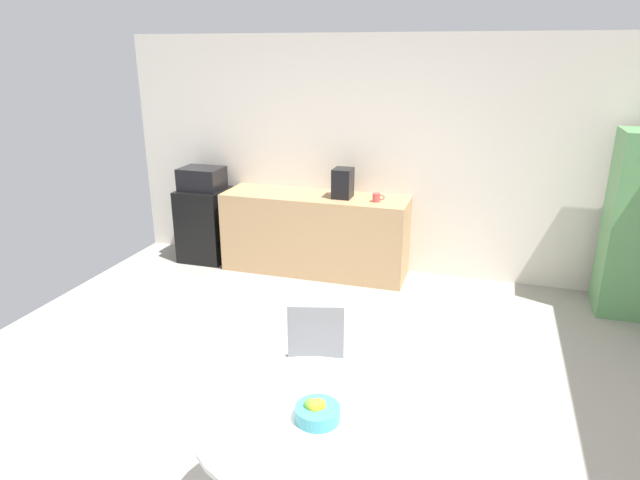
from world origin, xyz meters
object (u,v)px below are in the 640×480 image
object	(u,v)px
microwave	(202,179)
mug_white	(377,197)
chair_gray	(315,354)
round_table	(308,440)
fruit_bowl	(317,411)
coffee_maker	(343,183)
mini_fridge	(205,224)

from	to	relation	value
microwave	mug_white	xyz separation A→B (m)	(2.10, -0.07, -0.05)
mug_white	chair_gray	bearing A→B (deg)	-87.21
round_table	chair_gray	size ratio (longest dim) A/B	1.33
chair_gray	fruit_bowl	size ratio (longest dim) A/B	3.78
chair_gray	fruit_bowl	bearing A→B (deg)	-71.89
microwave	fruit_bowl	xyz separation A→B (m)	(2.53, -3.56, -0.20)
microwave	chair_gray	world-z (taller)	microwave
microwave	round_table	size ratio (longest dim) A/B	0.44
mug_white	coffee_maker	world-z (taller)	coffee_maker
microwave	coffee_maker	xyz separation A→B (m)	(1.71, 0.00, 0.06)
microwave	round_table	xyz separation A→B (m)	(2.48, -3.55, -0.38)
mini_fridge	chair_gray	bearing A→B (deg)	-49.59
mini_fridge	chair_gray	world-z (taller)	mini_fridge
round_table	microwave	bearing A→B (deg)	124.99
fruit_bowl	round_table	bearing A→B (deg)	168.44
microwave	mug_white	distance (m)	2.10
chair_gray	coffee_maker	xyz separation A→B (m)	(-0.51, 2.61, 0.54)
round_table	mug_white	distance (m)	3.51
mini_fridge	coffee_maker	xyz separation A→B (m)	(1.71, 0.00, 0.63)
mini_fridge	round_table	size ratio (longest dim) A/B	0.79
mug_white	coffee_maker	xyz separation A→B (m)	(-0.39, 0.07, 0.11)
microwave	coffee_maker	distance (m)	1.71
microwave	mug_white	bearing A→B (deg)	-1.92
microwave	coffee_maker	world-z (taller)	coffee_maker
mini_fridge	fruit_bowl	bearing A→B (deg)	-54.54
round_table	mini_fridge	bearing A→B (deg)	124.99
round_table	chair_gray	bearing A→B (deg)	105.44
mini_fridge	fruit_bowl	size ratio (longest dim) A/B	3.94
coffee_maker	mini_fridge	bearing A→B (deg)	180.00
mini_fridge	fruit_bowl	xyz separation A→B (m)	(2.53, -3.56, 0.37)
round_table	chair_gray	world-z (taller)	chair_gray
mini_fridge	coffee_maker	distance (m)	1.82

